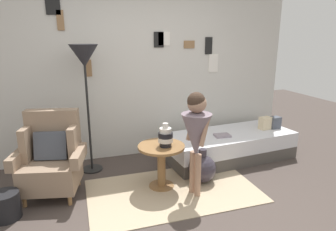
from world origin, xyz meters
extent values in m
plane|color=#423833|center=(0.00, 0.00, 0.00)|extent=(12.00, 12.00, 0.00)
cube|color=beige|center=(0.00, 1.95, 1.30)|extent=(4.80, 0.10, 2.60)
cube|color=olive|center=(0.79, 1.90, 1.67)|extent=(0.17, 0.02, 0.11)
cube|color=#B3B3A8|center=(0.79, 1.89, 1.67)|extent=(0.13, 0.01, 0.09)
cube|color=black|center=(1.11, 1.90, 1.65)|extent=(0.11, 0.02, 0.26)
cube|color=gray|center=(1.11, 1.89, 1.65)|extent=(0.09, 0.01, 0.20)
cube|color=olive|center=(-0.71, 1.90, 1.36)|extent=(0.09, 0.02, 0.23)
cube|color=beige|center=(-0.71, 1.89, 1.36)|extent=(0.07, 0.01, 0.18)
cube|color=black|center=(0.31, 1.90, 1.74)|extent=(0.15, 0.02, 0.22)
cube|color=silver|center=(0.31, 1.89, 1.74)|extent=(0.11, 0.01, 0.17)
cube|color=olive|center=(-1.02, 1.90, 1.99)|extent=(0.09, 0.02, 0.26)
cube|color=#979794|center=(-1.02, 1.89, 1.99)|extent=(0.07, 0.01, 0.20)
cube|color=white|center=(0.39, 1.90, 1.75)|extent=(0.18, 0.02, 0.19)
cube|color=#949494|center=(0.39, 1.89, 1.75)|extent=(0.14, 0.01, 0.15)
cube|color=white|center=(1.20, 1.90, 1.38)|extent=(0.16, 0.02, 0.28)
cube|color=slate|center=(1.20, 1.89, 1.38)|extent=(0.12, 0.01, 0.22)
cube|color=black|center=(-1.10, 1.90, 2.19)|extent=(0.18, 0.02, 0.27)
cube|color=gray|center=(-1.10, 1.89, 2.19)|extent=(0.14, 0.01, 0.21)
cube|color=tan|center=(0.11, 0.62, 0.01)|extent=(1.99, 1.16, 0.01)
cylinder|color=#9E7042|center=(-1.53, 0.80, 0.06)|extent=(0.04, 0.04, 0.12)
cylinder|color=#9E7042|center=(-1.06, 0.69, 0.06)|extent=(0.04, 0.04, 0.12)
cylinder|color=#9E7042|center=(-1.43, 1.24, 0.06)|extent=(0.04, 0.04, 0.12)
cylinder|color=#9E7042|center=(-0.96, 1.13, 0.06)|extent=(0.04, 0.04, 0.12)
cube|color=#8C725B|center=(-1.25, 0.96, 0.27)|extent=(0.71, 0.68, 0.30)
cube|color=#8C725B|center=(-1.20, 1.19, 0.70)|extent=(0.62, 0.27, 0.55)
cube|color=#8C725B|center=(-1.48, 1.12, 0.61)|extent=(0.15, 0.32, 0.39)
cube|color=#8C725B|center=(-0.97, 1.00, 0.61)|extent=(0.15, 0.32, 0.39)
cube|color=#8C725B|center=(-1.57, 1.02, 0.49)|extent=(0.20, 0.51, 0.14)
cube|color=#8C725B|center=(-0.93, 0.87, 0.49)|extent=(0.20, 0.51, 0.14)
cube|color=#474C56|center=(-1.22, 1.06, 0.58)|extent=(0.39, 0.24, 0.33)
cube|color=#4C4742|center=(1.23, 1.31, 0.09)|extent=(1.96, 0.97, 0.18)
cube|color=silver|center=(1.23, 1.31, 0.29)|extent=(1.96, 0.97, 0.22)
cube|color=#474C56|center=(2.01, 1.30, 0.49)|extent=(0.19, 0.15, 0.18)
cube|color=beige|center=(1.84, 1.31, 0.49)|extent=(0.19, 0.14, 0.19)
cylinder|color=olive|center=(0.01, 0.77, 0.01)|extent=(0.31, 0.31, 0.02)
cylinder|color=olive|center=(0.01, 0.77, 0.26)|extent=(0.10, 0.10, 0.49)
cylinder|color=olive|center=(0.01, 0.77, 0.52)|extent=(0.56, 0.56, 0.03)
cylinder|color=black|center=(0.05, 0.73, 0.57)|extent=(0.14, 0.14, 0.06)
cylinder|color=silver|center=(0.05, 0.73, 0.62)|extent=(0.17, 0.17, 0.06)
cylinder|color=black|center=(0.05, 0.73, 0.68)|extent=(0.17, 0.17, 0.06)
cylinder|color=silver|center=(0.05, 0.73, 0.74)|extent=(0.14, 0.14, 0.06)
cylinder|color=silver|center=(0.05, 0.73, 0.79)|extent=(0.07, 0.07, 0.06)
cylinder|color=black|center=(-0.77, 1.52, 0.01)|extent=(0.28, 0.28, 0.02)
cylinder|color=black|center=(-0.77, 1.52, 0.82)|extent=(0.03, 0.03, 1.60)
cone|color=#232328|center=(-0.77, 1.52, 1.55)|extent=(0.36, 0.36, 0.28)
cylinder|color=#A37A60|center=(0.34, 0.44, 0.26)|extent=(0.07, 0.07, 0.52)
cylinder|color=#A37A60|center=(0.32, 0.53, 0.26)|extent=(0.07, 0.07, 0.52)
cone|color=slate|center=(0.33, 0.48, 0.73)|extent=(0.34, 0.34, 0.49)
cylinder|color=slate|center=(0.33, 0.48, 0.89)|extent=(0.17, 0.17, 0.19)
cylinder|color=#A37A60|center=(0.38, 0.37, 0.80)|extent=(0.14, 0.08, 0.33)
cylinder|color=#A37A60|center=(0.32, 0.60, 0.80)|extent=(0.14, 0.08, 0.33)
sphere|color=#A37A60|center=(0.33, 0.48, 1.09)|extent=(0.21, 0.21, 0.21)
sphere|color=#38281E|center=(0.32, 0.48, 1.12)|extent=(0.20, 0.20, 0.20)
cube|color=gray|center=(1.05, 1.20, 0.42)|extent=(0.23, 0.17, 0.03)
sphere|color=#332D38|center=(0.54, 0.74, 0.18)|extent=(0.35, 0.35, 0.35)
cylinder|color=#332D38|center=(0.54, 0.74, 0.39)|extent=(0.10, 0.10, 0.09)
cylinder|color=black|center=(-1.67, 0.63, 0.14)|extent=(0.28, 0.28, 0.28)
camera|label=1|loc=(-0.91, -2.37, 1.79)|focal=31.46mm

